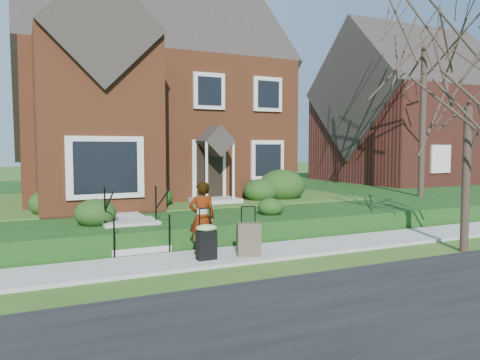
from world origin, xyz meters
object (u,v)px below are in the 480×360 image
front_steps (133,231)px  suitcase_black (206,240)px  tree_verge (469,93)px  woman (202,218)px  suitcase_olive (249,239)px

front_steps → suitcase_black: size_ratio=1.75×
suitcase_black → tree_verge: size_ratio=0.21×
woman → suitcase_black: bearing=90.1°
suitcase_olive → woman: bearing=159.4°
front_steps → suitcase_olive: bearing=-45.3°
suitcase_olive → tree_verge: tree_verge is taller
front_steps → tree_verge: tree_verge is taller
front_steps → suitcase_black: front_steps is taller
suitcase_olive → tree_verge: (5.17, -1.56, 3.43)m
suitcase_olive → tree_verge: bearing=0.7°
front_steps → woman: 2.03m
suitcase_black → tree_verge: tree_verge is taller
tree_verge → suitcase_olive: bearing=163.2°
woman → suitcase_black: woman is taller
front_steps → woman: (1.29, -1.50, 0.46)m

